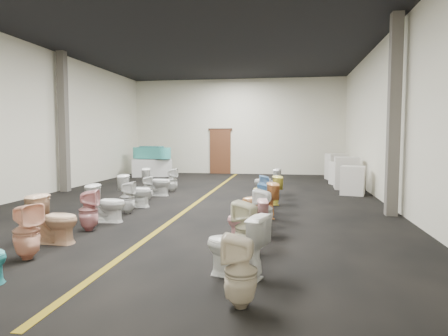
{
  "coord_description": "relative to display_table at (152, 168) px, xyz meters",
  "views": [
    {
      "loc": [
        2.43,
        -10.95,
        1.8
      ],
      "look_at": [
        0.5,
        1.0,
        0.83
      ],
      "focal_mm": 32.0,
      "sensor_mm": 36.0,
      "label": 1
    }
  ],
  "objects": [
    {
      "name": "toilet_left_2",
      "position": [
        2.18,
        -11.03,
        0.02
      ],
      "size": [
        0.82,
        0.49,
        0.82
      ],
      "primitive_type": "imported",
      "rotation": [
        0.0,
        0.0,
        1.53
      ],
      "color": "#E7B68D",
      "rests_on": "floor"
    },
    {
      "name": "column_right",
      "position": [
        8.36,
        -7.64,
        1.86
      ],
      "size": [
        0.25,
        0.25,
        4.5
      ],
      "primitive_type": "cube",
      "color": "#59544C",
      "rests_on": "floor"
    },
    {
      "name": "toilet_right_6",
      "position": [
        5.52,
        -7.63,
        -0.04
      ],
      "size": [
        0.41,
        0.41,
        0.69
      ],
      "primitive_type": "imported",
      "rotation": [
        0.0,
        0.0,
        -1.96
      ],
      "color": "#639ED4",
      "rests_on": "floor"
    },
    {
      "name": "appliance_crate_c",
      "position": [
        8.01,
        -1.9,
        0.04
      ],
      "size": [
        0.91,
        0.91,
        0.85
      ],
      "primitive_type": "cube",
      "rotation": [
        0.0,
        0.0,
        0.25
      ],
      "color": "silver",
      "rests_on": "floor"
    },
    {
      "name": "display_table",
      "position": [
        0.0,
        0.0,
        0.0
      ],
      "size": [
        1.93,
        1.42,
        0.77
      ],
      "primitive_type": "cube",
      "rotation": [
        0.0,
        0.0,
        0.35
      ],
      "color": "silver",
      "rests_on": "floor"
    },
    {
      "name": "toilet_left_5",
      "position": [
        2.36,
        -8.4,
        -0.01
      ],
      "size": [
        0.38,
        0.37,
        0.75
      ],
      "primitive_type": "imported",
      "rotation": [
        0.0,
        0.0,
        1.68
      ],
      "color": "silver",
      "rests_on": "floor"
    },
    {
      "name": "floor",
      "position": [
        3.61,
        -6.14,
        -0.39
      ],
      "size": [
        16.0,
        16.0,
        0.0
      ],
      "primitive_type": "plane",
      "color": "black",
      "rests_on": "ground"
    },
    {
      "name": "column_left",
      "position": [
        -1.14,
        -5.14,
        1.86
      ],
      "size": [
        0.25,
        0.25,
        4.5
      ],
      "primitive_type": "cube",
      "color": "#59544C",
      "rests_on": "floor"
    },
    {
      "name": "toilet_left_1",
      "position": [
        2.29,
        -11.92,
        0.03
      ],
      "size": [
        0.5,
        0.49,
        0.83
      ],
      "primitive_type": "imported",
      "rotation": [
        0.0,
        0.0,
        1.18
      ],
      "color": "#FDB897",
      "rests_on": "floor"
    },
    {
      "name": "toilet_right_2",
      "position": [
        5.43,
        -11.18,
        0.03
      ],
      "size": [
        0.47,
        0.47,
        0.82
      ],
      "primitive_type": "imported",
      "rotation": [
        0.0,
        0.0,
        -1.87
      ],
      "color": "beige",
      "rests_on": "floor"
    },
    {
      "name": "wall_back",
      "position": [
        3.61,
        1.86,
        1.86
      ],
      "size": [
        10.0,
        0.0,
        10.0
      ],
      "primitive_type": "plane",
      "rotation": [
        1.57,
        0.0,
        0.0
      ],
      "color": "beige",
      "rests_on": "ground"
    },
    {
      "name": "toilet_left_8",
      "position": [
        2.13,
        -5.61,
        0.03
      ],
      "size": [
        0.89,
        0.6,
        0.84
      ],
      "primitive_type": "imported",
      "rotation": [
        0.0,
        0.0,
        1.74
      ],
      "color": "silver",
      "rests_on": "floor"
    },
    {
      "name": "toilet_right_7",
      "position": [
        5.5,
        -6.73,
        -0.0
      ],
      "size": [
        0.85,
        0.65,
        0.76
      ],
      "primitive_type": "imported",
      "rotation": [
        0.0,
        0.0,
        -1.23
      ],
      "color": "#E8D54E",
      "rests_on": "floor"
    },
    {
      "name": "toilet_right_1",
      "position": [
        5.39,
        -12.15,
        0.02
      ],
      "size": [
        0.91,
        0.69,
        0.82
      ],
      "primitive_type": "imported",
      "rotation": [
        0.0,
        0.0,
        -1.89
      ],
      "color": "white",
      "rests_on": "floor"
    },
    {
      "name": "wall_right",
      "position": [
        8.61,
        -6.14,
        1.86
      ],
      "size": [
        0.0,
        16.0,
        16.0
      ],
      "primitive_type": "plane",
      "rotation": [
        1.57,
        0.0,
        -1.57
      ],
      "color": "beige",
      "rests_on": "ground"
    },
    {
      "name": "wall_left",
      "position": [
        -1.39,
        -6.14,
        1.86
      ],
      "size": [
        0.0,
        16.0,
        16.0
      ],
      "primitive_type": "plane",
      "rotation": [
        1.57,
        0.0,
        1.57
      ],
      "color": "beige",
      "rests_on": "ground"
    },
    {
      "name": "appliance_crate_d",
      "position": [
        8.01,
        -0.1,
        0.15
      ],
      "size": [
        0.9,
        0.9,
        1.07
      ],
      "primitive_type": "cube",
      "rotation": [
        0.0,
        0.0,
        0.23
      ],
      "color": "silver",
      "rests_on": "floor"
    },
    {
      "name": "toilet_left_7",
      "position": [
        2.15,
        -6.54,
        -0.04
      ],
      "size": [
        0.41,
        0.4,
        0.69
      ],
      "primitive_type": "imported",
      "rotation": [
        0.0,
        0.0,
        1.92
      ],
      "color": "silver",
      "rests_on": "floor"
    },
    {
      "name": "toilet_left_3",
      "position": [
        2.31,
        -10.13,
        0.01
      ],
      "size": [
        0.44,
        0.43,
        0.79
      ],
      "primitive_type": "imported",
      "rotation": [
        0.0,
        0.0,
        1.82
      ],
      "color": "#D48F92",
      "rests_on": "floor"
    },
    {
      "name": "toilet_right_4",
      "position": [
        5.58,
        -9.48,
        0.01
      ],
      "size": [
        0.43,
        0.43,
        0.78
      ],
      "primitive_type": "imported",
      "rotation": [
        0.0,
        0.0,
        -1.81
      ],
      "color": "white",
      "rests_on": "floor"
    },
    {
      "name": "appliance_crate_a",
      "position": [
        8.01,
        -4.43,
        0.05
      ],
      "size": [
        0.83,
        0.83,
        0.88
      ],
      "primitive_type": "cube",
      "rotation": [
        0.0,
        0.0,
        -0.25
      ],
      "color": "silver",
      "rests_on": "floor"
    },
    {
      "name": "toilet_left_4",
      "position": [
        2.3,
        -9.32,
        0.01
      ],
      "size": [
        0.79,
        0.47,
        0.79
      ],
      "primitive_type": "imported",
      "rotation": [
        0.0,
        0.0,
        1.61
      ],
      "color": "white",
      "rests_on": "floor"
    },
    {
      "name": "toilet_right_3",
      "position": [
        5.35,
        -10.3,
        -0.03
      ],
      "size": [
        0.75,
        0.5,
        0.71
      ],
      "primitive_type": "imported",
      "rotation": [
        0.0,
        0.0,
        -1.41
      ],
      "color": "#EAA8AB",
      "rests_on": "floor"
    },
    {
      "name": "toilet_right_8",
      "position": [
        5.4,
        -5.83,
        -0.03
      ],
      "size": [
        0.36,
        0.35,
        0.7
      ],
      "primitive_type": "imported",
      "rotation": [
        0.0,
        0.0,
        -1.46
      ],
      "color": "#7AAADE",
      "rests_on": "floor"
    },
    {
      "name": "toilet_left_6",
      "position": [
        2.22,
        -7.53,
        0.02
      ],
      "size": [
        0.84,
        0.52,
        0.82
      ],
      "primitive_type": "imported",
      "rotation": [
        0.0,
        0.0,
        1.64
      ],
      "color": "white",
      "rests_on": "floor"
    },
    {
      "name": "toilet_left_9",
      "position": [
        2.33,
        -4.7,
        -0.0
      ],
      "size": [
        0.38,
        0.38,
        0.77
      ],
      "primitive_type": "imported",
      "rotation": [
        0.0,
        0.0,
        1.66
      ],
      "color": "silver",
      "rests_on": "floor"
    },
    {
      "name": "ceiling",
      "position": [
        3.61,
        -6.14,
        4.11
      ],
      "size": [
        16.0,
        16.0,
        0.0
      ],
      "primitive_type": "plane",
      "rotation": [
        3.14,
        0.0,
        0.0
      ],
      "color": "black",
      "rests_on": "ground"
    },
    {
      "name": "toilet_right_0",
      "position": [
        5.56,
        -13.06,
        0.0
      ],
      "size": [
        0.37,
        0.37,
        0.78
      ],
      "primitive_type": "imported",
      "rotation": [
        0.0,
        0.0,
        -1.62
      ],
      "color": "beige",
      "rests_on": "floor"
    },
    {
      "name": "toilet_right_5",
      "position": [
        5.43,
        -8.51,
        0.01
      ],
      "size": [
        0.87,
        0.66,
        0.79
      ],
      "primitive_type": "imported",
      "rotation": [
        0.0,
        0.0,
        -1.25
      ],
      "color": "#D18242",
      "rests_on": "floor"
    },
    {
      "name": "bathtub",
      "position": [
        -0.0,
        0.0,
        0.68
      ],
      "size": [
        1.83,
        0.92,
        0.55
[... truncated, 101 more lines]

